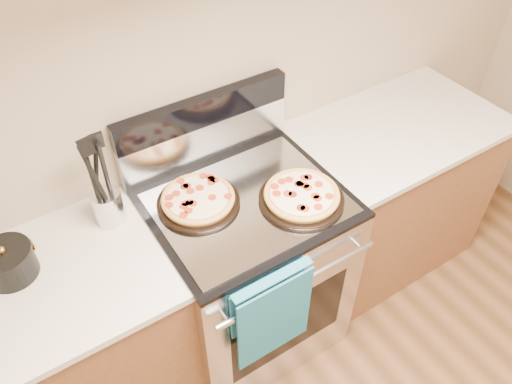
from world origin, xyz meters
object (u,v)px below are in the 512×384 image
pepperoni_pizza_back (198,200)px  utensil_crock (108,207)px  pepperoni_pizza_front (302,196)px  range_body (246,272)px  saucepan (9,264)px

pepperoni_pizza_back → utensil_crock: 0.34m
pepperoni_pizza_front → range_body: bearing=144.2°
range_body → pepperoni_pizza_front: 0.55m
range_body → saucepan: size_ratio=5.18×
range_body → pepperoni_pizza_front: pepperoni_pizza_front is taller
range_body → saucepan: (-0.86, 0.13, 0.51)m
pepperoni_pizza_front → saucepan: size_ratio=1.90×
range_body → utensil_crock: utensil_crock is taller
utensil_crock → saucepan: size_ratio=0.80×
range_body → pepperoni_pizza_back: bearing=157.4°
utensil_crock → pepperoni_pizza_back: bearing=-20.8°
range_body → saucepan: bearing=171.5°
pepperoni_pizza_front → utensil_crock: (-0.66, 0.32, 0.03)m
pepperoni_pizza_back → saucepan: (-0.69, 0.06, 0.02)m
pepperoni_pizza_back → saucepan: 0.69m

